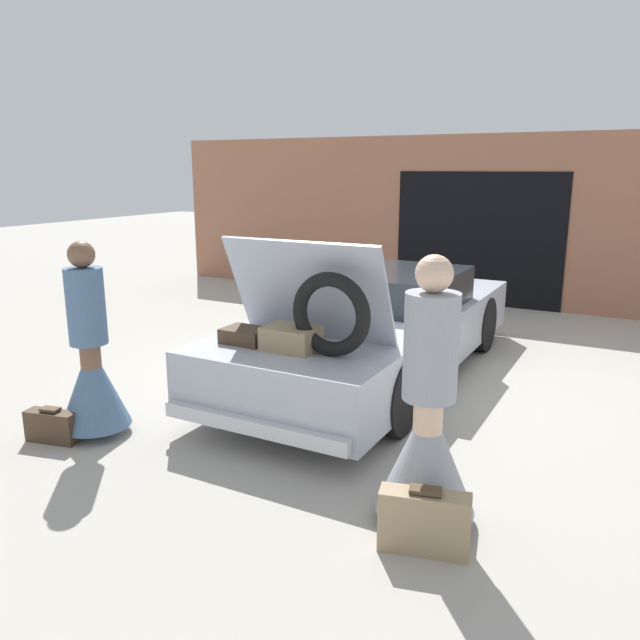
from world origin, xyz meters
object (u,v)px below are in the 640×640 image
suitcase_beside_right_person (424,522)px  person_right (427,432)px  car (376,327)px  suitcase_beside_left_person (52,426)px  person_left (92,368)px

suitcase_beside_right_person → person_right: bearing=108.7°
car → suitcase_beside_left_person: bearing=-119.8°
person_left → person_right: person_right is taller
car → suitcase_beside_right_person: size_ratio=8.59×
person_right → suitcase_beside_right_person: (0.11, -0.32, -0.43)m
person_left → suitcase_beside_left_person: (-0.20, -0.30, -0.46)m
suitcase_beside_left_person → car: bearing=60.2°
person_left → suitcase_beside_left_person: 0.58m
suitcase_beside_right_person → person_left: bearing=174.6°
car → person_right: size_ratio=2.77×
person_left → suitcase_beside_right_person: person_left is taller
car → suitcase_beside_right_person: bearing=-61.6°
person_right → suitcase_beside_right_person: person_right is taller
car → suitcase_beside_left_person: size_ratio=10.32×
suitcase_beside_left_person → person_right: bearing=5.8°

